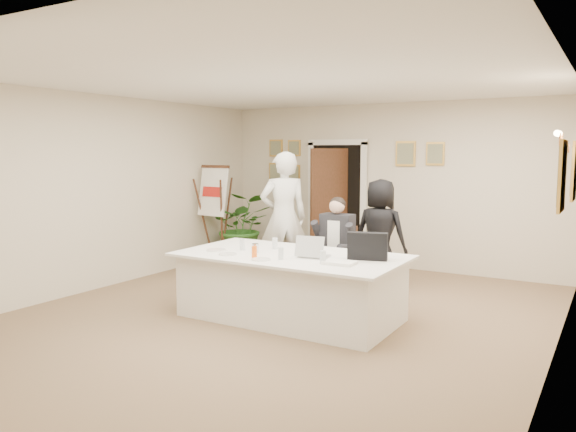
{
  "coord_description": "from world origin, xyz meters",
  "views": [
    {
      "loc": [
        3.46,
        -5.63,
        1.98
      ],
      "look_at": [
        -0.23,
        0.6,
        1.15
      ],
      "focal_mm": 35.0,
      "sensor_mm": 36.0,
      "label": 1
    }
  ],
  "objects_px": {
    "standing_woman": "(380,234)",
    "laptop_bag": "(368,246)",
    "steel_jug": "(255,248)",
    "laptop": "(315,245)",
    "seated_man": "(336,247)",
    "standing_man": "(284,217)",
    "paper_stack": "(340,263)",
    "potted_palm": "(242,226)",
    "flip_chart": "(217,220)",
    "conference_table": "(291,286)",
    "oj_glass": "(254,252)"
  },
  "relations": [
    {
      "from": "conference_table",
      "to": "flip_chart",
      "type": "bearing_deg",
      "value": 142.37
    },
    {
      "from": "potted_palm",
      "to": "paper_stack",
      "type": "bearing_deg",
      "value": -40.93
    },
    {
      "from": "laptop",
      "to": "laptop_bag",
      "type": "relative_size",
      "value": 0.81
    },
    {
      "from": "potted_palm",
      "to": "oj_glass",
      "type": "xyz_separation_m",
      "value": [
        2.32,
        -3.04,
        0.21
      ]
    },
    {
      "from": "laptop_bag",
      "to": "paper_stack",
      "type": "relative_size",
      "value": 1.33
    },
    {
      "from": "standing_woman",
      "to": "steel_jug",
      "type": "relative_size",
      "value": 14.49
    },
    {
      "from": "standing_man",
      "to": "oj_glass",
      "type": "xyz_separation_m",
      "value": [
        0.8,
        -1.97,
        -0.15
      ]
    },
    {
      "from": "laptop",
      "to": "oj_glass",
      "type": "height_order",
      "value": "laptop"
    },
    {
      "from": "seated_man",
      "to": "laptop",
      "type": "xyz_separation_m",
      "value": [
        0.27,
        -1.13,
        0.22
      ]
    },
    {
      "from": "potted_palm",
      "to": "standing_man",
      "type": "bearing_deg",
      "value": -34.94
    },
    {
      "from": "seated_man",
      "to": "potted_palm",
      "type": "height_order",
      "value": "seated_man"
    },
    {
      "from": "flip_chart",
      "to": "paper_stack",
      "type": "xyz_separation_m",
      "value": [
        3.49,
        -2.35,
        -0.0
      ]
    },
    {
      "from": "standing_man",
      "to": "oj_glass",
      "type": "relative_size",
      "value": 15.26
    },
    {
      "from": "laptop_bag",
      "to": "conference_table",
      "type": "bearing_deg",
      "value": 172.95
    },
    {
      "from": "potted_palm",
      "to": "steel_jug",
      "type": "bearing_deg",
      "value": -52.16
    },
    {
      "from": "conference_table",
      "to": "laptop",
      "type": "xyz_separation_m",
      "value": [
        0.32,
        0.0,
        0.52
      ]
    },
    {
      "from": "flip_chart",
      "to": "laptop_bag",
      "type": "relative_size",
      "value": 3.86
    },
    {
      "from": "standing_woman",
      "to": "paper_stack",
      "type": "bearing_deg",
      "value": 102.16
    },
    {
      "from": "conference_table",
      "to": "oj_glass",
      "type": "distance_m",
      "value": 0.65
    },
    {
      "from": "flip_chart",
      "to": "potted_palm",
      "type": "xyz_separation_m",
      "value": [
        0.16,
        0.54,
        -0.16
      ]
    },
    {
      "from": "seated_man",
      "to": "standing_man",
      "type": "relative_size",
      "value": 0.7
    },
    {
      "from": "steel_jug",
      "to": "oj_glass",
      "type": "bearing_deg",
      "value": -57.77
    },
    {
      "from": "seated_man",
      "to": "laptop_bag",
      "type": "bearing_deg",
      "value": -52.66
    },
    {
      "from": "standing_woman",
      "to": "laptop",
      "type": "distance_m",
      "value": 1.99
    },
    {
      "from": "potted_palm",
      "to": "laptop",
      "type": "bearing_deg",
      "value": -42.44
    },
    {
      "from": "flip_chart",
      "to": "paper_stack",
      "type": "height_order",
      "value": "flip_chart"
    },
    {
      "from": "potted_palm",
      "to": "oj_glass",
      "type": "distance_m",
      "value": 3.83
    },
    {
      "from": "standing_man",
      "to": "paper_stack",
      "type": "xyz_separation_m",
      "value": [
        1.81,
        -1.83,
        -0.2
      ]
    },
    {
      "from": "standing_man",
      "to": "potted_palm",
      "type": "relative_size",
      "value": 1.58
    },
    {
      "from": "paper_stack",
      "to": "conference_table",
      "type": "bearing_deg",
      "value": 162.32
    },
    {
      "from": "potted_palm",
      "to": "paper_stack",
      "type": "height_order",
      "value": "potted_palm"
    },
    {
      "from": "flip_chart",
      "to": "paper_stack",
      "type": "relative_size",
      "value": 5.13
    },
    {
      "from": "steel_jug",
      "to": "laptop",
      "type": "bearing_deg",
      "value": 10.23
    },
    {
      "from": "potted_palm",
      "to": "steel_jug",
      "type": "height_order",
      "value": "potted_palm"
    },
    {
      "from": "standing_man",
      "to": "laptop_bag",
      "type": "xyz_separation_m",
      "value": [
        1.97,
        -1.45,
        -0.06
      ]
    },
    {
      "from": "standing_man",
      "to": "standing_woman",
      "type": "distance_m",
      "value": 1.47
    },
    {
      "from": "laptop_bag",
      "to": "steel_jug",
      "type": "bearing_deg",
      "value": 175.75
    },
    {
      "from": "conference_table",
      "to": "steel_jug",
      "type": "bearing_deg",
      "value": -162.67
    },
    {
      "from": "laptop",
      "to": "potted_palm",
      "type": "bearing_deg",
      "value": 128.02
    },
    {
      "from": "laptop",
      "to": "laptop_bag",
      "type": "distance_m",
      "value": 0.61
    },
    {
      "from": "standing_woman",
      "to": "paper_stack",
      "type": "xyz_separation_m",
      "value": [
        0.41,
        -2.23,
        -0.01
      ]
    },
    {
      "from": "laptop",
      "to": "steel_jug",
      "type": "xyz_separation_m",
      "value": [
        -0.74,
        -0.13,
        -0.08
      ]
    },
    {
      "from": "seated_man",
      "to": "standing_woman",
      "type": "height_order",
      "value": "standing_woman"
    },
    {
      "from": "standing_woman",
      "to": "standing_man",
      "type": "bearing_deg",
      "value": 17.67
    },
    {
      "from": "oj_glass",
      "to": "paper_stack",
      "type": "bearing_deg",
      "value": 8.24
    },
    {
      "from": "standing_woman",
      "to": "laptop_bag",
      "type": "distance_m",
      "value": 1.94
    },
    {
      "from": "seated_man",
      "to": "standing_man",
      "type": "xyz_separation_m",
      "value": [
        -1.1,
        0.46,
        0.29
      ]
    },
    {
      "from": "laptop",
      "to": "conference_table",
      "type": "bearing_deg",
      "value": 170.79
    },
    {
      "from": "standing_man",
      "to": "laptop",
      "type": "xyz_separation_m",
      "value": [
        1.37,
        -1.58,
        -0.08
      ]
    },
    {
      "from": "conference_table",
      "to": "laptop",
      "type": "height_order",
      "value": "laptop"
    }
  ]
}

